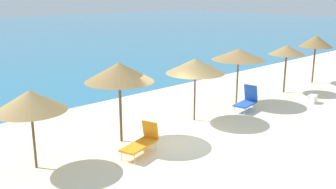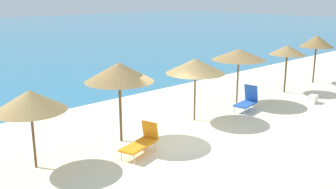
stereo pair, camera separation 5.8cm
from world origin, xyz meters
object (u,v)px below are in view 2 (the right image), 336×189
at_px(beach_umbrella_2, 30,101).
at_px(beach_umbrella_7, 317,41).
at_px(beach_umbrella_5, 239,54).
at_px(beach_umbrella_3, 119,72).
at_px(beach_umbrella_4, 195,66).
at_px(cooler_box, 313,99).
at_px(lounge_chair_1, 247,100).
at_px(lounge_chair_0, 142,141).
at_px(beach_umbrella_6, 287,50).

distance_m(beach_umbrella_2, beach_umbrella_7, 17.74).
bearing_deg(beach_umbrella_2, beach_umbrella_5, 1.28).
height_order(beach_umbrella_3, beach_umbrella_4, beach_umbrella_3).
bearing_deg(beach_umbrella_4, cooler_box, -18.78).
xyz_separation_m(beach_umbrella_3, beach_umbrella_5, (7.23, 0.22, -0.15)).
relative_size(beach_umbrella_7, lounge_chair_1, 2.08).
xyz_separation_m(lounge_chair_0, lounge_chair_1, (6.82, 0.62, 0.03)).
xyz_separation_m(beach_umbrella_3, beach_umbrella_7, (14.41, -0.08, -0.08)).
xyz_separation_m(beach_umbrella_4, lounge_chair_0, (-3.95, -1.29, -1.93)).
height_order(beach_umbrella_4, beach_umbrella_6, beach_umbrella_4).
distance_m(beach_umbrella_4, cooler_box, 7.04).
relative_size(lounge_chair_1, cooler_box, 2.57).
bearing_deg(beach_umbrella_6, beach_umbrella_3, 179.05).
distance_m(beach_umbrella_3, beach_umbrella_4, 3.78).
xyz_separation_m(beach_umbrella_6, lounge_chair_0, (-11.14, -1.27, -1.90)).
bearing_deg(beach_umbrella_2, cooler_box, -9.72).
height_order(lounge_chair_0, cooler_box, lounge_chair_0).
relative_size(lounge_chair_0, lounge_chair_1, 1.18).
distance_m(beach_umbrella_2, lounge_chair_1, 10.14).
bearing_deg(beach_umbrella_5, beach_umbrella_7, -2.42).
bearing_deg(beach_umbrella_3, lounge_chair_1, -7.12).
height_order(beach_umbrella_2, beach_umbrella_3, beach_umbrella_3).
height_order(beach_umbrella_7, lounge_chair_1, beach_umbrella_7).
relative_size(beach_umbrella_4, beach_umbrella_6, 1.03).
bearing_deg(beach_umbrella_5, beach_umbrella_2, -178.72).
relative_size(beach_umbrella_6, lounge_chair_0, 1.60).
xyz_separation_m(beach_umbrella_3, cooler_box, (10.11, -2.31, -2.41)).
distance_m(beach_umbrella_5, lounge_chair_0, 7.85).
xyz_separation_m(beach_umbrella_2, beach_umbrella_5, (10.54, 0.23, 0.27)).
xyz_separation_m(beach_umbrella_5, beach_umbrella_7, (7.19, -0.30, 0.07)).
bearing_deg(lounge_chair_0, beach_umbrella_2, 49.16).
xyz_separation_m(beach_umbrella_7, lounge_chair_0, (-14.59, -1.37, -2.08)).
bearing_deg(beach_umbrella_2, beach_umbrella_4, -1.18).
height_order(beach_umbrella_4, lounge_chair_1, beach_umbrella_4).
relative_size(beach_umbrella_7, cooler_box, 5.35).
distance_m(beach_umbrella_6, lounge_chair_0, 11.38).
xyz_separation_m(beach_umbrella_3, lounge_chair_0, (-0.17, -1.45, -2.16)).
bearing_deg(beach_umbrella_2, lounge_chair_1, -4.70).
distance_m(beach_umbrella_2, beach_umbrella_5, 10.55).
distance_m(beach_umbrella_2, cooler_box, 13.77).
bearing_deg(beach_umbrella_3, beach_umbrella_5, 1.77).
height_order(beach_umbrella_2, beach_umbrella_6, beach_umbrella_6).
height_order(beach_umbrella_6, beach_umbrella_7, beach_umbrella_7).
distance_m(beach_umbrella_7, lounge_chair_1, 8.07).
relative_size(beach_umbrella_4, lounge_chair_0, 1.65).
xyz_separation_m(lounge_chair_1, cooler_box, (3.47, -1.48, -0.29)).
bearing_deg(lounge_chair_0, cooler_box, -111.10).
distance_m(beach_umbrella_3, cooler_box, 10.65).
relative_size(beach_umbrella_7, lounge_chair_0, 1.76).
distance_m(beach_umbrella_2, lounge_chair_0, 3.87).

